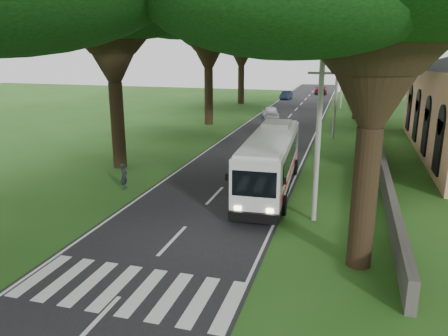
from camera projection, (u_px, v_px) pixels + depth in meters
ground at (152, 263)px, 16.53m from camera, size 140.00×140.00×0.00m
road at (270, 137)px, 39.67m from camera, size 8.00×120.00×0.04m
crosswalk at (127, 290)px, 14.68m from camera, size 8.00×3.00×0.01m
property_wall at (376, 138)px, 36.18m from camera, size 0.35×50.00×1.20m
pole_near at (318, 133)px, 19.50m from camera, size 1.60×0.24×8.00m
pole_mid at (336, 91)px, 38.01m from camera, size 1.60×0.24×8.00m
pole_far at (342, 77)px, 56.52m from camera, size 1.60×0.24×8.00m
tree_l_midb at (208, 9)px, 43.23m from camera, size 13.20×13.20×14.50m
tree_l_far at (242, 27)px, 60.42m from camera, size 14.70×14.70×13.76m
tree_r_midb at (364, 12)px, 46.64m from camera, size 12.96×12.96×14.38m
tree_r_far at (369, 21)px, 63.01m from camera, size 15.77×15.77×14.94m
coach_bus at (270, 161)px, 24.48m from camera, size 2.97×11.05×3.23m
distant_car_a at (271, 112)px, 49.35m from camera, size 2.78×4.57×1.45m
distant_car_b at (286, 95)px, 68.36m from camera, size 1.60×3.86×1.24m
distant_car_c at (321, 90)px, 75.94m from camera, size 2.38×5.13×1.45m
pedestrian at (124, 176)px, 24.98m from camera, size 0.42×0.59×1.51m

